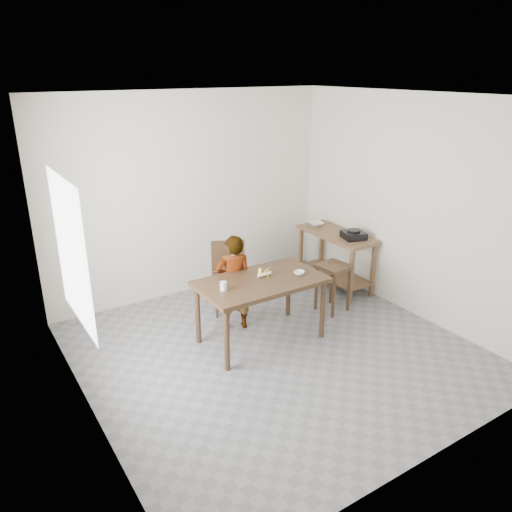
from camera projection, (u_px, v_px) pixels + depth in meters
floor at (275, 352)px, 5.54m from camera, size 4.00×4.00×0.04m
ceiling at (280, 94)px, 4.57m from camera, size 4.00×4.00×0.04m
wall_back at (190, 195)px, 6.64m from camera, size 4.00×0.04×2.70m
wall_front at (444, 313)px, 3.47m from camera, size 4.00×0.04×2.70m
wall_left at (73, 278)px, 4.03m from camera, size 0.04×4.00×2.70m
wall_right at (413, 207)px, 6.08m from camera, size 0.04×4.00×2.70m
window_pane at (71, 253)px, 4.16m from camera, size 0.02×1.10×1.30m
dining_table at (261, 310)px, 5.64m from camera, size 1.40×0.80×0.75m
prep_counter at (335, 260)px, 7.05m from camera, size 0.50×1.20×0.80m
child at (234, 283)px, 5.83m from camera, size 0.50×0.40×1.17m
dining_chair at (230, 279)px, 6.31m from camera, size 0.57×0.57×0.89m
stool at (333, 288)px, 6.36m from camera, size 0.40×0.40×0.63m
glass_tumbler at (223, 286)px, 5.23m from camera, size 0.10×0.10×0.09m
small_bowl at (299, 273)px, 5.64m from camera, size 0.16×0.16×0.04m
banana at (264, 274)px, 5.58m from camera, size 0.20×0.16×0.07m
serving_bowl at (316, 224)px, 7.21m from camera, size 0.23×0.23×0.05m
gas_burner at (354, 235)px, 6.66m from camera, size 0.35×0.35×0.09m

